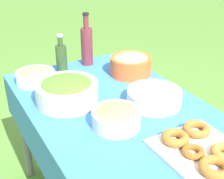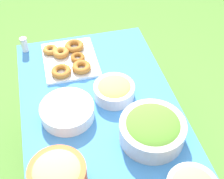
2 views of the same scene
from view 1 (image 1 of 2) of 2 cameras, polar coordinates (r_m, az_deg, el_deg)
picnic_table at (r=1.55m, az=1.62°, el=-6.92°), size 1.37×0.81×0.74m
salad_bowl at (r=1.55m, az=-8.25°, el=-0.15°), size 0.31×0.31×0.13m
pasta_bowl at (r=1.84m, az=3.43°, el=4.72°), size 0.24×0.24×0.13m
donut_platter at (r=1.25m, az=16.67°, el=-10.69°), size 0.37×0.31×0.05m
plate_stack at (r=1.54m, az=7.72°, el=-1.38°), size 0.27×0.27×0.07m
olive_oil_bottle at (r=1.89m, az=-9.24°, el=5.85°), size 0.07×0.07×0.23m
wine_bottle at (r=1.97m, az=-4.63°, el=8.17°), size 0.07×0.07×0.33m
bread_bowl at (r=1.80m, az=-13.86°, el=2.48°), size 0.22×0.22×0.08m
fruit_bowl at (r=1.35m, az=0.81°, el=-4.97°), size 0.22×0.22×0.09m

